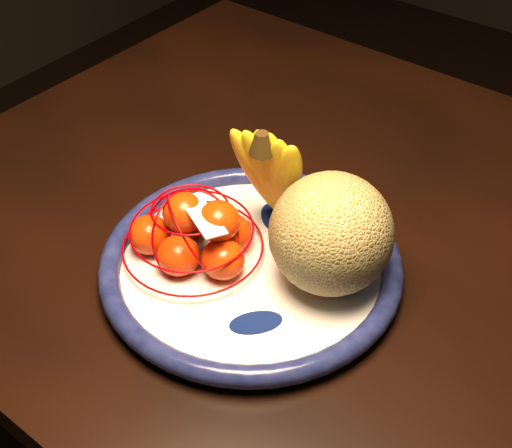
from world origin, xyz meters
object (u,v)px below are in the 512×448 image
Objects in this scene: dining_table at (448,329)px; cantaloupe at (331,234)px; fruit_bowl at (251,264)px; mandarin_bag at (195,234)px; banana_bunch at (274,171)px.

cantaloupe reaches higher than dining_table.
cantaloupe is (-0.12, -0.09, 0.16)m from dining_table.
mandarin_bag is (-0.06, -0.02, 0.03)m from fruit_bowl.
fruit_bowl is at bearing -157.57° from cantaloupe.
banana_bunch is at bearing 65.35° from mandarin_bag.
mandarin_bag reaches higher than fruit_bowl.
dining_table is 0.26m from fruit_bowl.
mandarin_bag is (-0.27, -0.15, 0.12)m from dining_table.
fruit_bowl reaches higher than dining_table.
cantaloupe is 0.80× the size of banana_bunch.
banana_bunch reaches higher than mandarin_bag.
fruit_bowl is 0.07m from mandarin_bag.
mandarin_bag is (-0.15, -0.06, -0.04)m from cantaloupe.
cantaloupe is at bearing -29.46° from banana_bunch.
cantaloupe is at bearing 21.93° from mandarin_bag.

